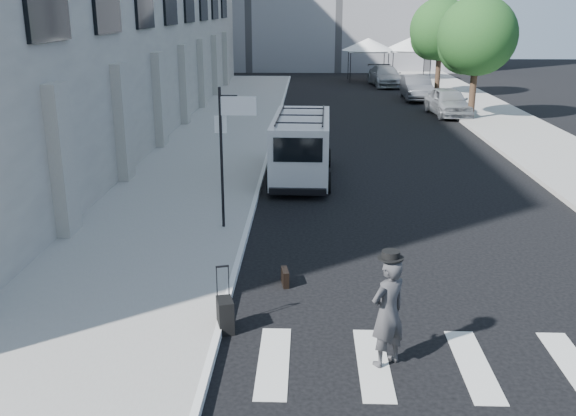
# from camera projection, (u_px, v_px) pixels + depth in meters

# --- Properties ---
(ground) EXTENTS (120.00, 120.00, 0.00)m
(ground) POSITION_uv_depth(u_px,v_px,m) (330.00, 285.00, 13.16)
(ground) COLOR black
(ground) RESTS_ON ground
(sidewalk_left) EXTENTS (4.50, 48.00, 0.15)m
(sidewalk_left) POSITION_uv_depth(u_px,v_px,m) (224.00, 133.00, 28.52)
(sidewalk_left) COLOR gray
(sidewalk_left) RESTS_ON ground
(sidewalk_right) EXTENTS (4.00, 56.00, 0.15)m
(sidewalk_right) POSITION_uv_depth(u_px,v_px,m) (499.00, 120.00, 31.93)
(sidewalk_right) COLOR gray
(sidewalk_right) RESTS_ON ground
(sign_pole) EXTENTS (1.03, 0.07, 3.50)m
(sign_pole) POSITION_uv_depth(u_px,v_px,m) (230.00, 129.00, 15.49)
(sign_pole) COLOR black
(sign_pole) RESTS_ON sidewalk_left
(tree_near) EXTENTS (3.80, 3.83, 6.03)m
(tree_near) POSITION_uv_depth(u_px,v_px,m) (474.00, 39.00, 30.95)
(tree_near) COLOR black
(tree_near) RESTS_ON ground
(tree_far) EXTENTS (3.80, 3.83, 6.03)m
(tree_far) POSITION_uv_depth(u_px,v_px,m) (439.00, 32.00, 39.53)
(tree_far) COLOR black
(tree_far) RESTS_ON ground
(tent_left) EXTENTS (4.00, 4.00, 3.20)m
(tent_left) POSITION_uv_depth(u_px,v_px,m) (368.00, 45.00, 48.45)
(tent_left) COLOR black
(tent_left) RESTS_ON ground
(tent_right) EXTENTS (4.00, 4.00, 3.20)m
(tent_right) POSITION_uv_depth(u_px,v_px,m) (410.00, 44.00, 48.83)
(tent_right) COLOR black
(tent_right) RESTS_ON ground
(businessman) EXTENTS (0.79, 0.75, 1.82)m
(businessman) POSITION_uv_depth(u_px,v_px,m) (388.00, 313.00, 10.01)
(businessman) COLOR #363638
(businessman) RESTS_ON ground
(briefcase) EXTENTS (0.19, 0.45, 0.34)m
(briefcase) POSITION_uv_depth(u_px,v_px,m) (285.00, 277.00, 13.15)
(briefcase) COLOR black
(briefcase) RESTS_ON ground
(suitcase) EXTENTS (0.37, 0.48, 1.17)m
(suitcase) POSITION_uv_depth(u_px,v_px,m) (225.00, 315.00, 11.22)
(suitcase) COLOR black
(suitcase) RESTS_ON ground
(cargo_van) EXTENTS (2.06, 5.51, 2.07)m
(cargo_van) POSITION_uv_depth(u_px,v_px,m) (302.00, 146.00, 21.09)
(cargo_van) COLOR silver
(cargo_van) RESTS_ON ground
(parked_car_a) EXTENTS (2.05, 4.40, 1.46)m
(parked_car_a) POSITION_uv_depth(u_px,v_px,m) (448.00, 102.00, 33.40)
(parked_car_a) COLOR #95989C
(parked_car_a) RESTS_ON ground
(parked_car_b) EXTENTS (1.62, 4.46, 1.46)m
(parked_car_b) POSITION_uv_depth(u_px,v_px,m) (417.00, 88.00, 39.18)
(parked_car_b) COLOR #4E4F54
(parked_car_b) RESTS_ON ground
(parked_car_c) EXTENTS (2.48, 5.05, 1.41)m
(parked_car_c) POSITION_uv_depth(u_px,v_px,m) (385.00, 76.00, 45.86)
(parked_car_c) COLOR gray
(parked_car_c) RESTS_ON ground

